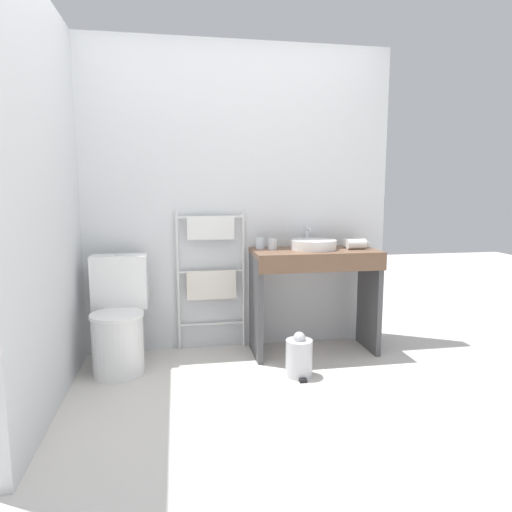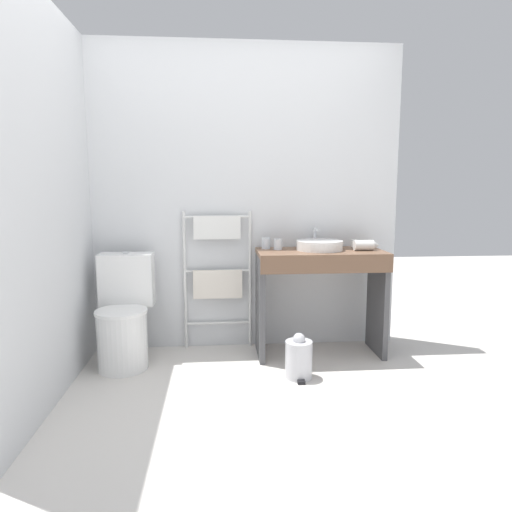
{
  "view_description": "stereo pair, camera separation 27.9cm",
  "coord_description": "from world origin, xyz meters",
  "views": [
    {
      "loc": [
        -0.45,
        -2.25,
        1.29
      ],
      "look_at": [
        0.08,
        0.75,
        0.84
      ],
      "focal_mm": 32.0,
      "sensor_mm": 36.0,
      "label": 1
    },
    {
      "loc": [
        -0.17,
        -2.29,
        1.29
      ],
      "look_at": [
        0.08,
        0.75,
        0.84
      ],
      "focal_mm": 32.0,
      "sensor_mm": 36.0,
      "label": 2
    }
  ],
  "objects": [
    {
      "name": "wall_back",
      "position": [
        0.0,
        1.42,
        1.21
      ],
      "size": [
        2.56,
        0.12,
        2.41
      ],
      "primitive_type": "cube",
      "color": "silver",
      "rests_on": "ground_plane"
    },
    {
      "name": "ground_plane",
      "position": [
        0.0,
        0.0,
        0.0
      ],
      "size": [
        12.0,
        12.0,
        0.0
      ],
      "primitive_type": "plane",
      "color": "silver"
    },
    {
      "name": "sink_basin",
      "position": [
        0.6,
        1.13,
        0.86
      ],
      "size": [
        0.35,
        0.35,
        0.07
      ],
      "color": "white",
      "rests_on": "vanity_counter"
    },
    {
      "name": "cup_near_edge",
      "position": [
        0.28,
        1.18,
        0.86
      ],
      "size": [
        0.07,
        0.07,
        0.08
      ],
      "color": "silver",
      "rests_on": "vanity_counter"
    },
    {
      "name": "towel_radiator",
      "position": [
        -0.18,
        1.31,
        0.69
      ],
      "size": [
        0.55,
        0.06,
        1.11
      ],
      "color": "silver",
      "rests_on": "ground_plane"
    },
    {
      "name": "faucet",
      "position": [
        0.6,
        1.3,
        0.92
      ],
      "size": [
        0.02,
        0.1,
        0.16
      ],
      "color": "silver",
      "rests_on": "vanity_counter"
    },
    {
      "name": "trash_bin",
      "position": [
        0.36,
        0.66,
        0.14
      ],
      "size": [
        0.19,
        0.22,
        0.32
      ],
      "color": "silver",
      "rests_on": "ground_plane"
    },
    {
      "name": "toilet",
      "position": [
        -0.87,
        1.01,
        0.36
      ],
      "size": [
        0.4,
        0.53,
        0.82
      ],
      "color": "white",
      "rests_on": "ground_plane"
    },
    {
      "name": "wall_side",
      "position": [
        -1.22,
        0.68,
        1.21
      ],
      "size": [
        0.12,
        2.02,
        2.41
      ],
      "primitive_type": "cube",
      "color": "silver",
      "rests_on": "ground_plane"
    },
    {
      "name": "cup_near_wall",
      "position": [
        0.2,
        1.24,
        0.86
      ],
      "size": [
        0.07,
        0.07,
        0.09
      ],
      "color": "silver",
      "rests_on": "vanity_counter"
    },
    {
      "name": "hair_dryer",
      "position": [
        0.94,
        1.1,
        0.86
      ],
      "size": [
        0.2,
        0.18,
        0.08
      ],
      "color": "white",
      "rests_on": "vanity_counter"
    },
    {
      "name": "vanity_counter",
      "position": [
        0.6,
        1.09,
        0.56
      ],
      "size": [
        0.97,
        0.48,
        0.82
      ],
      "color": "brown",
      "rests_on": "ground_plane"
    }
  ]
}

